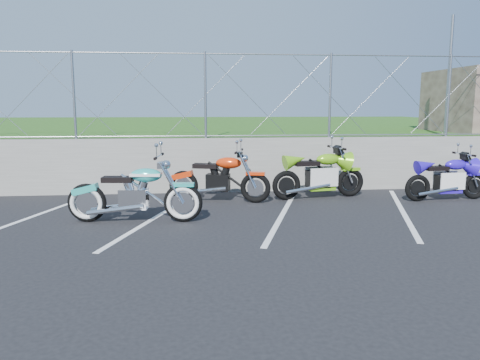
{
  "coord_description": "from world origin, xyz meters",
  "views": [
    {
      "loc": [
        0.71,
        -7.66,
        2.07
      ],
      "look_at": [
        1.6,
        1.3,
        0.63
      ],
      "focal_mm": 35.0,
      "sensor_mm": 36.0,
      "label": 1
    }
  ],
  "objects": [
    {
      "name": "sportbike_blue",
      "position": [
        6.26,
        1.96,
        0.44
      ],
      "size": [
        1.98,
        0.71,
        1.03
      ],
      "rotation": [
        0.0,
        0.0,
        0.09
      ],
      "color": "black",
      "rests_on": "ground"
    },
    {
      "name": "naked_orange",
      "position": [
        1.27,
        2.29,
        0.48
      ],
      "size": [
        2.2,
        0.85,
        1.12
      ],
      "rotation": [
        0.0,
        0.0,
        -0.27
      ],
      "color": "black",
      "rests_on": "ground"
    },
    {
      "name": "chain_link_fence",
      "position": [
        0.0,
        3.5,
        2.3
      ],
      "size": [
        28.0,
        0.03,
        2.0
      ],
      "color": "gray",
      "rests_on": "retaining_wall"
    },
    {
      "name": "sportbike_green",
      "position": [
        3.52,
        2.46,
        0.49
      ],
      "size": [
        2.2,
        0.78,
        1.15
      ],
      "rotation": [
        0.0,
        0.0,
        0.17
      ],
      "color": "black",
      "rests_on": "ground"
    },
    {
      "name": "sign_pole",
      "position": [
        7.2,
        3.9,
        2.8
      ],
      "size": [
        0.08,
        0.08,
        3.0
      ],
      "primitive_type": "cylinder",
      "color": "gray",
      "rests_on": "grass_field"
    },
    {
      "name": "cruiser_turquoise",
      "position": [
        -0.32,
        0.65,
        0.48
      ],
      "size": [
        2.41,
        0.76,
        1.2
      ],
      "rotation": [
        0.0,
        0.0,
        -0.1
      ],
      "color": "black",
      "rests_on": "ground"
    },
    {
      "name": "grass_field",
      "position": [
        0.0,
        13.5,
        0.65
      ],
      "size": [
        30.0,
        20.0,
        1.3
      ],
      "primitive_type": "cube",
      "color": "#204913",
      "rests_on": "ground"
    },
    {
      "name": "parking_lines",
      "position": [
        1.2,
        1.0,
        0.0
      ],
      "size": [
        18.29,
        4.31,
        0.01
      ],
      "color": "silver",
      "rests_on": "ground"
    },
    {
      "name": "retaining_wall",
      "position": [
        0.0,
        3.5,
        0.65
      ],
      "size": [
        30.0,
        0.22,
        1.3
      ],
      "primitive_type": "cube",
      "color": "slate",
      "rests_on": "ground"
    },
    {
      "name": "ground",
      "position": [
        0.0,
        0.0,
        0.0
      ],
      "size": [
        90.0,
        90.0,
        0.0
      ],
      "primitive_type": "plane",
      "color": "black",
      "rests_on": "ground"
    }
  ]
}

